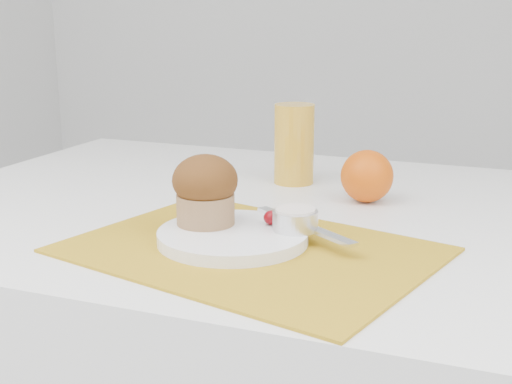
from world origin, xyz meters
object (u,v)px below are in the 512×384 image
at_px(orange, 367,176).
at_px(muffin, 205,189).
at_px(juice_glass, 294,144).
at_px(plate, 233,236).

xyz_separation_m(orange, muffin, (-0.15, -0.25, 0.02)).
distance_m(orange, juice_glass, 0.16).
bearing_deg(muffin, juice_glass, 88.07).
height_order(orange, juice_glass, juice_glass).
distance_m(plate, juice_glass, 0.35).
distance_m(orange, muffin, 0.30).
relative_size(orange, muffin, 0.88).
relative_size(plate, orange, 2.36).
relative_size(orange, juice_glass, 0.60).
relative_size(plate, muffin, 2.09).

